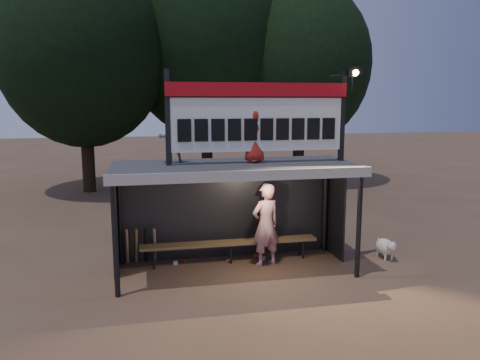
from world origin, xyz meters
TOP-DOWN VIEW (x-y plane):
  - ground at (0.00, 0.00)m, footprint 80.00×80.00m
  - player at (0.73, 0.19)m, footprint 0.78×0.63m
  - child_a at (-1.28, 0.43)m, footprint 0.61×0.55m
  - child_b at (0.44, 0.07)m, footprint 0.57×0.40m
  - dugout_shelter at (0.00, 0.24)m, footprint 5.10×2.08m
  - scoreboard_assembly at (0.56, -0.01)m, footprint 4.10×0.27m
  - bench at (0.00, 0.55)m, footprint 4.00×0.35m
  - tree_left at (-4.00, 10.00)m, footprint 6.46×6.46m
  - tree_mid at (1.00, 11.50)m, footprint 7.22×7.22m
  - tree_right at (5.00, 10.50)m, footprint 6.08×6.08m
  - dog at (3.57, 0.04)m, footprint 0.36×0.81m
  - bats at (-1.96, 0.82)m, footprint 0.67×0.35m
  - litter at (-0.16, 0.65)m, footprint 2.10×0.39m

SIDE VIEW (x-z plane):
  - ground at x=0.00m, z-range 0.00..0.00m
  - litter at x=-0.16m, z-range 0.00..0.08m
  - dog at x=3.57m, z-range 0.03..0.53m
  - bats at x=-1.96m, z-range 0.01..0.85m
  - bench at x=0.00m, z-range 0.19..0.67m
  - player at x=0.73m, z-range 0.00..1.84m
  - dugout_shelter at x=0.00m, z-range 0.69..3.01m
  - child_a at x=-1.28m, z-range 2.32..3.37m
  - child_b at x=0.44m, z-range 2.32..3.43m
  - scoreboard_assembly at x=0.56m, z-range 2.33..4.32m
  - tree_right at x=5.00m, z-range 0.83..9.55m
  - tree_left at x=-4.00m, z-range 0.88..10.15m
  - tree_mid at x=1.00m, z-range 0.99..11.34m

